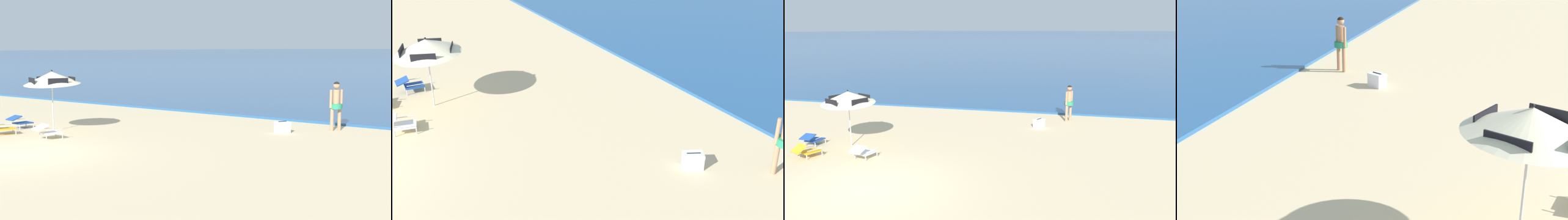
{
  "view_description": "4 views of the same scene",
  "coord_description": "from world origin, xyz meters",
  "views": [
    {
      "loc": [
        13.05,
        -9.16,
        3.01
      ],
      "look_at": [
        1.42,
        6.59,
        0.76
      ],
      "focal_mm": 50.59,
      "sensor_mm": 36.0,
      "label": 1
    },
    {
      "loc": [
        12.09,
        0.33,
        6.75
      ],
      "look_at": [
        1.95,
        6.35,
        1.09
      ],
      "focal_mm": 47.02,
      "sensor_mm": 36.0,
      "label": 2
    },
    {
      "loc": [
        5.47,
        -8.82,
        4.46
      ],
      "look_at": [
        1.43,
        7.75,
        0.75
      ],
      "focal_mm": 34.4,
      "sensor_mm": 36.0,
      "label": 3
    },
    {
      "loc": [
        -10.05,
        3.6,
        4.61
      ],
      "look_at": [
        -0.39,
        6.73,
        0.95
      ],
      "focal_mm": 48.0,
      "sensor_mm": 36.0,
      "label": 4
    }
  ],
  "objects": [
    {
      "name": "cooler_box",
      "position": [
        4.14,
        8.05,
        0.2
      ],
      "size": [
        0.54,
        0.6,
        0.43
      ],
      "color": "white",
      "rests_on": "ground"
    },
    {
      "name": "beach_umbrella_striped_main",
      "position": [
        -2.73,
        3.58,
        1.91
      ],
      "size": [
        2.59,
        2.61,
        2.21
      ],
      "color": "silver",
      "rests_on": "ground"
    },
    {
      "name": "person_standing_near_shore",
      "position": [
        5.43,
        9.68,
        1.03
      ],
      "size": [
        0.43,
        0.45,
        1.78
      ],
      "color": "tan",
      "rests_on": "ground"
    }
  ]
}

